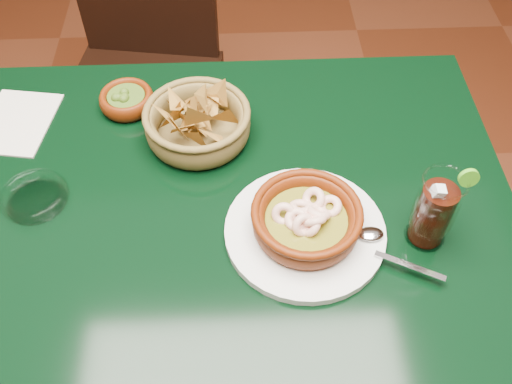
{
  "coord_description": "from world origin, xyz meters",
  "views": [
    {
      "loc": [
        0.11,
        -0.61,
        1.54
      ],
      "look_at": [
        0.14,
        -0.02,
        0.81
      ],
      "focal_mm": 40.0,
      "sensor_mm": 36.0,
      "label": 1
    }
  ],
  "objects_px": {
    "dining_chair": "(143,67)",
    "cola_drink": "(434,211)",
    "dining_table": "(181,239)",
    "chip_basket": "(197,123)",
    "shrimp_plate": "(306,223)"
  },
  "relations": [
    {
      "from": "dining_chair",
      "to": "cola_drink",
      "type": "relative_size",
      "value": 5.46
    },
    {
      "from": "dining_chair",
      "to": "cola_drink",
      "type": "xyz_separation_m",
      "value": [
        0.57,
        -0.79,
        0.32
      ]
    },
    {
      "from": "shrimp_plate",
      "to": "dining_table",
      "type": "bearing_deg",
      "value": 163.25
    },
    {
      "from": "shrimp_plate",
      "to": "chip_basket",
      "type": "relative_size",
      "value": 1.48
    },
    {
      "from": "dining_table",
      "to": "dining_chair",
      "type": "distance_m",
      "value": 0.74
    },
    {
      "from": "dining_table",
      "to": "dining_chair",
      "type": "bearing_deg",
      "value": 102.07
    },
    {
      "from": "chip_basket",
      "to": "shrimp_plate",
      "type": "bearing_deg",
      "value": -52.35
    },
    {
      "from": "shrimp_plate",
      "to": "chip_basket",
      "type": "height_order",
      "value": "chip_basket"
    },
    {
      "from": "dining_table",
      "to": "chip_basket",
      "type": "xyz_separation_m",
      "value": [
        0.04,
        0.17,
        0.14
      ]
    },
    {
      "from": "dining_chair",
      "to": "cola_drink",
      "type": "height_order",
      "value": "cola_drink"
    },
    {
      "from": "dining_table",
      "to": "cola_drink",
      "type": "relative_size",
      "value": 7.25
    },
    {
      "from": "dining_chair",
      "to": "shrimp_plate",
      "type": "height_order",
      "value": "dining_chair"
    },
    {
      "from": "cola_drink",
      "to": "dining_table",
      "type": "bearing_deg",
      "value": 169.3
    },
    {
      "from": "dining_chair",
      "to": "cola_drink",
      "type": "distance_m",
      "value": 1.03
    },
    {
      "from": "dining_table",
      "to": "shrimp_plate",
      "type": "distance_m",
      "value": 0.27
    }
  ]
}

